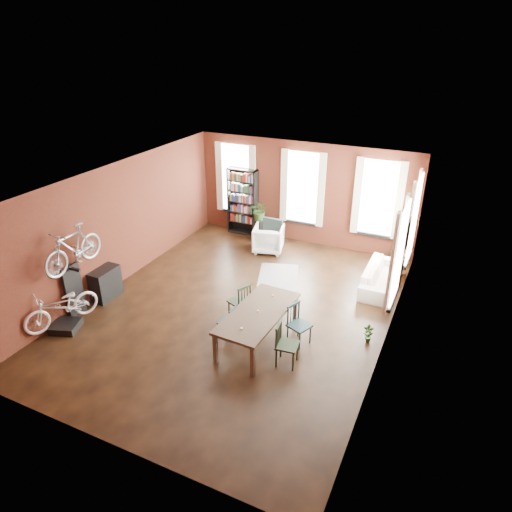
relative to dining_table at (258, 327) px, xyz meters
The scene contains 19 objects.
room 2.46m from the dining_table, 115.24° to the left, with size 9.00×9.04×3.22m.
dining_table is the anchor object (origin of this frame).
dining_chair_a 0.69m from the dining_table, behind, with size 0.36×0.36×0.78m, color #163131.
dining_chair_b 1.00m from the dining_table, 140.74° to the left, with size 0.44×0.44×0.94m, color black.
dining_chair_c 0.95m from the dining_table, 27.02° to the right, with size 0.43×0.43×0.93m, color black.
dining_chair_d 0.89m from the dining_table, 20.94° to the left, with size 0.43×0.43×0.92m, color #173134.
bookshelf 6.08m from the dining_table, 119.64° to the left, with size 1.00×0.32×2.20m, color black.
white_armchair 4.60m from the dining_table, 110.90° to the left, with size 0.87×0.81×0.89m, color silver.
cream_sofa 4.05m from the dining_table, 61.01° to the left, with size 2.08×0.61×0.81m, color beige.
striped_rug 2.91m from the dining_table, 103.80° to the left, with size 1.07×1.71×0.01m, color black.
bike_trainer 4.42m from the dining_table, 160.69° to the right, with size 0.57×0.57×0.17m, color black.
bike_wall_rack 4.48m from the dining_table, 168.98° to the right, with size 0.16×0.60×1.30m, color black.
console_table 4.27m from the dining_table, behind, with size 0.40×0.80×0.80m, color black.
plant_stand 5.53m from the dining_table, 114.48° to the left, with size 0.33×0.33×0.66m, color black.
plant_by_sofa 5.64m from the dining_table, 68.49° to the left, with size 0.36×0.66×0.29m, color #265020.
plant_small 2.42m from the dining_table, 24.44° to the left, with size 0.22×0.42×0.15m, color #2B5B24.
bicycle_floor 4.45m from the dining_table, 160.61° to the right, with size 0.59×0.89×1.70m, color white.
bicycle_hung 4.57m from the dining_table, 168.33° to the right, with size 0.47×1.00×1.66m, color #A5A8AD.
plant_on_stand 5.54m from the dining_table, 114.23° to the left, with size 0.59×0.66×0.51m, color #335522.
Camera 1 is at (4.40, -8.35, 6.13)m, focal length 32.00 mm.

